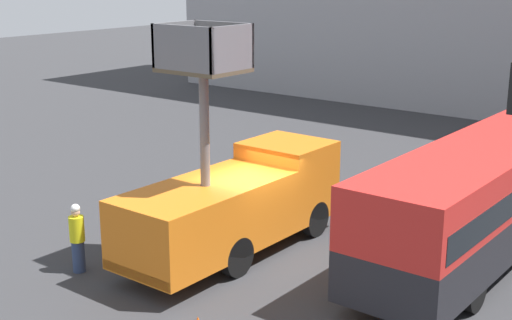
{
  "coord_description": "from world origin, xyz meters",
  "views": [
    {
      "loc": [
        10.91,
        -14.09,
        7.45
      ],
      "look_at": [
        -0.59,
        0.63,
        2.4
      ],
      "focal_mm": 50.0,
      "sensor_mm": 36.0,
      "label": 1
    }
  ],
  "objects": [
    {
      "name": "road_worker_directing",
      "position": [
        3.54,
        1.27,
        0.95
      ],
      "size": [
        0.38,
        0.38,
        1.88
      ],
      "rotation": [
        0.0,
        0.0,
        4.58
      ],
      "color": "navy",
      "rests_on": "ground_plane"
    },
    {
      "name": "road_worker_near_truck",
      "position": [
        -2.91,
        -3.68,
        0.9
      ],
      "size": [
        0.38,
        0.38,
        1.8
      ],
      "rotation": [
        0.0,
        0.0,
        5.11
      ],
      "color": "navy",
      "rests_on": "ground_plane"
    },
    {
      "name": "city_bus",
      "position": [
        4.66,
        4.13,
        1.78
      ],
      "size": [
        2.53,
        12.12,
        3.05
      ],
      "rotation": [
        0.0,
        0.0,
        1.32
      ],
      "color": "#232328",
      "rests_on": "ground_plane"
    },
    {
      "name": "ground_plane",
      "position": [
        0.0,
        0.0,
        0.0
      ],
      "size": [
        120.0,
        120.0,
        0.0
      ],
      "primitive_type": "plane",
      "color": "#333335"
    },
    {
      "name": "utility_truck",
      "position": [
        -0.59,
        -0.22,
        1.48
      ],
      "size": [
        2.28,
        7.04,
        6.18
      ],
      "color": "orange",
      "rests_on": "ground_plane"
    }
  ]
}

